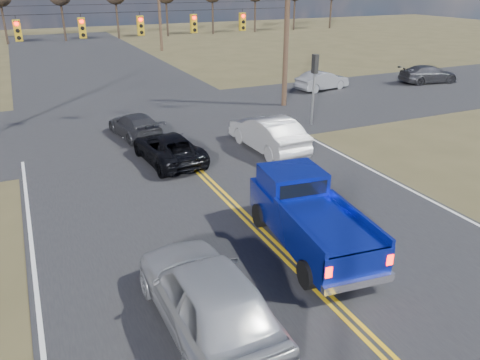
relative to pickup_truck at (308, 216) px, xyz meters
name	(u,v)px	position (x,y,z in m)	size (l,w,h in m)	color
ground	(330,301)	(-0.94, -2.60, -1.00)	(160.00, 160.00, 0.00)	brown
road_main	(196,169)	(-0.94, 7.40, -1.00)	(14.00, 120.00, 0.02)	#28282B
road_cross	(148,122)	(-0.94, 15.40, -1.00)	(120.00, 12.00, 0.02)	#28282B
signal_gantry	(151,30)	(-0.44, 15.19, 4.07)	(19.60, 4.83, 10.00)	#473323
utility_poles	(145,29)	(-0.94, 14.40, 4.23)	(19.60, 58.32, 10.00)	#473323
treeline	(108,9)	(-0.94, 24.37, 4.71)	(87.00, 117.80, 7.40)	#33261C
pickup_truck	(308,216)	(0.00, 0.00, 0.00)	(2.67, 5.66, 2.05)	black
silver_suv	(207,295)	(-4.13, -2.18, -0.09)	(2.15, 5.34, 1.82)	#ADB0B6
black_suv	(168,148)	(-1.74, 8.72, -0.35)	(2.15, 4.67, 1.30)	black
white_car_queue	(268,133)	(3.06, 8.29, -0.17)	(1.74, 5.00, 1.65)	silver
dgrey_car_queue	(135,125)	(-2.23, 12.90, -0.37)	(1.76, 4.32, 1.25)	#38383D
cross_car_east_near	(322,81)	(12.96, 18.30, -0.30)	(4.20, 1.47, 1.38)	gray
cross_car_east_far	(428,74)	(22.01, 16.89, -0.31)	(4.72, 1.92, 1.37)	#35363B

